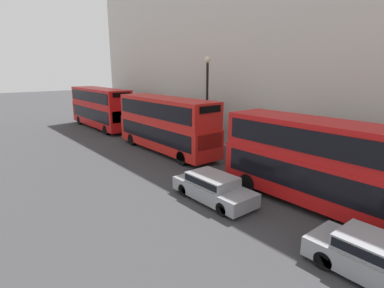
{
  "coord_description": "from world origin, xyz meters",
  "views": [
    {
      "loc": [
        -11.42,
        0.38,
        6.41
      ],
      "look_at": [
        0.48,
        15.05,
        1.7
      ],
      "focal_mm": 28.0,
      "sensor_mm": 36.0,
      "label": 1
    }
  ],
  "objects_px": {
    "bus_third_in_queue": "(100,106)",
    "car_dark_sedan": "(382,260)",
    "car_hatchback": "(213,187)",
    "bus_second_in_queue": "(166,122)",
    "bus_leading": "(328,162)"
  },
  "relations": [
    {
      "from": "bus_third_in_queue",
      "to": "car_dark_sedan",
      "type": "height_order",
      "value": "bus_third_in_queue"
    },
    {
      "from": "car_hatchback",
      "to": "bus_second_in_queue",
      "type": "bearing_deg",
      "value": 69.61
    },
    {
      "from": "bus_second_in_queue",
      "to": "car_dark_sedan",
      "type": "distance_m",
      "value": 17.17
    },
    {
      "from": "bus_third_in_queue",
      "to": "car_hatchback",
      "type": "xyz_separation_m",
      "value": [
        -3.4,
        -22.08,
        -1.72
      ]
    },
    {
      "from": "bus_leading",
      "to": "car_hatchback",
      "type": "relative_size",
      "value": 2.35
    },
    {
      "from": "car_hatchback",
      "to": "bus_leading",
      "type": "bearing_deg",
      "value": -49.68
    },
    {
      "from": "bus_second_in_queue",
      "to": "car_dark_sedan",
      "type": "relative_size",
      "value": 2.37
    },
    {
      "from": "car_hatchback",
      "to": "bus_third_in_queue",
      "type": "bearing_deg",
      "value": 81.24
    },
    {
      "from": "bus_leading",
      "to": "car_dark_sedan",
      "type": "xyz_separation_m",
      "value": [
        -3.4,
        -3.6,
        -1.59
      ]
    },
    {
      "from": "bus_second_in_queue",
      "to": "bus_third_in_queue",
      "type": "xyz_separation_m",
      "value": [
        0.0,
        12.93,
        0.06
      ]
    },
    {
      "from": "bus_second_in_queue",
      "to": "car_hatchback",
      "type": "xyz_separation_m",
      "value": [
        -3.4,
        -9.15,
        -1.67
      ]
    },
    {
      "from": "bus_second_in_queue",
      "to": "car_hatchback",
      "type": "relative_size",
      "value": 2.33
    },
    {
      "from": "bus_second_in_queue",
      "to": "car_dark_sedan",
      "type": "xyz_separation_m",
      "value": [
        -3.4,
        -16.75,
        -1.67
      ]
    },
    {
      "from": "bus_leading",
      "to": "car_hatchback",
      "type": "bearing_deg",
      "value": 130.32
    },
    {
      "from": "bus_leading",
      "to": "bus_second_in_queue",
      "type": "xyz_separation_m",
      "value": [
        -0.0,
        13.15,
        0.07
      ]
    }
  ]
}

